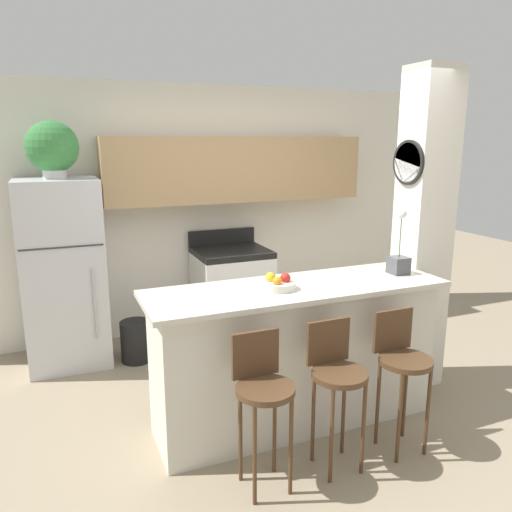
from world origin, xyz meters
TOP-DOWN VIEW (x-y plane):
  - ground_plane at (0.00, 0.00)m, footprint 14.00×14.00m
  - wall_back at (0.12, 2.06)m, footprint 5.60×0.38m
  - pillar_right at (1.22, 0.19)m, footprint 0.38×0.34m
  - counter_bar at (0.00, 0.00)m, footprint 2.11×0.65m
  - refrigerator at (-1.46, 1.73)m, footprint 0.69×0.72m
  - stove_range at (0.16, 1.77)m, footprint 0.73×0.65m
  - bar_stool_left at (-0.49, -0.54)m, footprint 0.34×0.34m
  - bar_stool_mid at (0.00, -0.54)m, footprint 0.34×0.34m
  - bar_stool_right at (0.49, -0.54)m, footprint 0.34×0.34m
  - potted_plant_on_fridge at (-1.46, 1.73)m, footprint 0.44×0.44m
  - orchid_vase at (0.85, -0.00)m, footprint 0.13×0.13m
  - fruit_bowl at (-0.16, -0.02)m, footprint 0.24×0.24m
  - trash_bin at (-0.89, 1.48)m, footprint 0.28×0.28m

SIDE VIEW (x-z plane):
  - ground_plane at x=0.00m, z-range 0.00..0.00m
  - trash_bin at x=-0.89m, z-range 0.00..0.38m
  - stove_range at x=0.16m, z-range -0.07..1.00m
  - counter_bar at x=0.00m, z-range 0.01..1.03m
  - bar_stool_left at x=-0.49m, z-range 0.15..1.07m
  - bar_stool_mid at x=0.00m, z-range 0.15..1.07m
  - bar_stool_right at x=0.49m, z-range 0.15..1.07m
  - refrigerator at x=-1.46m, z-range 0.00..1.68m
  - fruit_bowl at x=-0.16m, z-range 1.01..1.12m
  - orchid_vase at x=0.85m, z-range 0.90..1.39m
  - pillar_right at x=1.22m, z-range 0.01..2.56m
  - wall_back at x=0.12m, z-range 0.18..2.73m
  - potted_plant_on_fridge at x=-1.46m, z-range 1.69..2.18m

